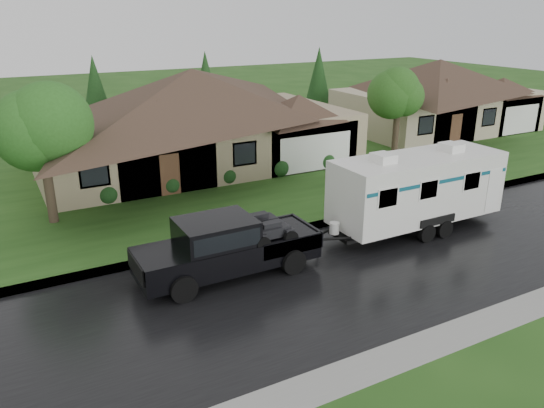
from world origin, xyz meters
The scene contains 11 objects.
ground centered at (0.00, 0.00, 0.00)m, with size 140.00×140.00×0.00m, color #214917.
road centered at (0.00, -2.00, 0.01)m, with size 140.00×8.00×0.01m, color black.
curb centered at (0.00, 2.25, 0.07)m, with size 140.00×0.50×0.15m, color gray.
lawn centered at (0.00, 15.00, 0.07)m, with size 140.00×26.00×0.15m, color #214917.
house_main centered at (2.29, 13.84, 3.59)m, with size 19.44×10.80×6.90m.
house_neighbor centered at (22.27, 14.34, 3.32)m, with size 15.12×9.72×6.45m.
tree_left_green centered at (-6.94, 7.93, 4.28)m, with size 3.60×3.60×5.96m.
tree_right_green centered at (13.77, 9.62, 4.06)m, with size 3.41×3.41×5.64m.
shrub_row centered at (2.00, 9.30, 0.65)m, with size 13.60×1.00×1.00m.
pickup_truck centered at (-2.22, 0.03, 1.16)m, with size 6.48×2.46×2.16m.
travel_trailer centered at (6.60, 0.03, 1.90)m, with size 7.99×2.81×3.58m.
Camera 1 is at (-8.83, -15.61, 8.83)m, focal length 35.00 mm.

